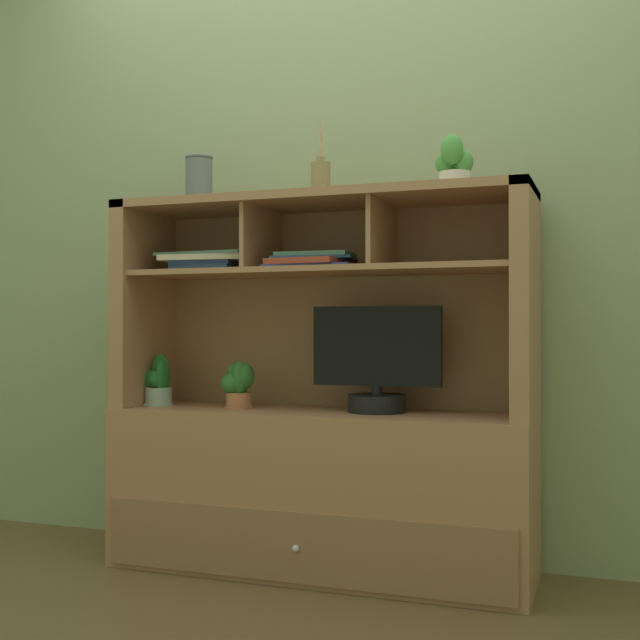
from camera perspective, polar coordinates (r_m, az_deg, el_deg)
floor_plane at (r=3.06m, az=0.00°, el=-17.04°), size 6.00×6.00×0.02m
back_wall at (r=3.22m, az=1.52°, el=9.13°), size 6.00×0.02×2.80m
media_console at (r=2.98m, az=0.04°, el=-8.92°), size 1.49×0.46×1.33m
tv_monitor at (r=2.89m, az=3.92°, el=-3.28°), size 0.46×0.20×0.37m
potted_orchid at (r=3.05m, az=-5.58°, el=-4.36°), size 0.12×0.11×0.17m
potted_fern at (r=3.19m, az=-11.04°, el=-4.32°), size 0.13×0.11×0.19m
magazine_stack_left at (r=3.12m, az=-7.66°, el=4.04°), size 0.36×0.27×0.07m
magazine_stack_centre at (r=2.94m, az=-0.45°, el=4.04°), size 0.32×0.28×0.06m
diffuser_bottle at (r=2.99m, az=0.05°, el=9.69°), size 0.07×0.07×0.27m
potted_succulent at (r=2.85m, az=9.25°, el=10.28°), size 0.13×0.12×0.18m
ceramic_vase at (r=3.18m, az=-8.31°, el=9.55°), size 0.11×0.11×0.18m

